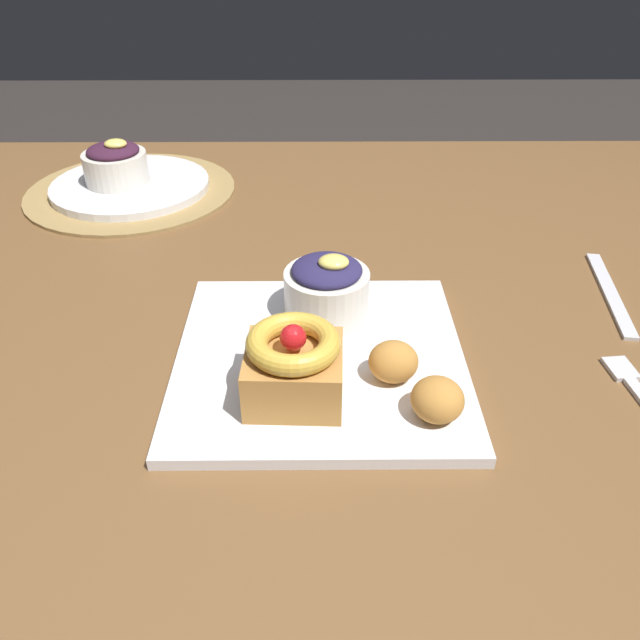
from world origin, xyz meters
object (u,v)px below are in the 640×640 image
(berry_ramekin, at_px, (327,289))
(fork, at_px, (638,391))
(fritter_front, at_px, (393,362))
(back_ramekin, at_px, (115,164))
(knife, at_px, (610,293))
(fritter_middle, at_px, (437,400))
(cake_slice, at_px, (294,365))
(back_plate, at_px, (131,186))
(front_plate, at_px, (320,359))

(berry_ramekin, bearing_deg, fork, -22.11)
(fritter_front, height_order, fork, fritter_front)
(back_ramekin, bearing_deg, knife, -25.31)
(fritter_middle, height_order, knife, fritter_middle)
(fritter_middle, height_order, fork, fritter_middle)
(berry_ramekin, xyz_separation_m, back_ramekin, (-0.32, 0.37, 0.00))
(cake_slice, bearing_deg, fritter_middle, -13.12)
(fritter_front, bearing_deg, knife, 31.45)
(cake_slice, relative_size, knife, 0.48)
(fork, bearing_deg, berry_ramekin, 62.55)
(back_plate, distance_m, fork, 0.78)
(fritter_front, bearing_deg, back_plate, 127.06)
(cake_slice, distance_m, back_plate, 0.58)
(cake_slice, relative_size, fritter_front, 1.92)
(back_ramekin, distance_m, fork, 0.79)
(fritter_middle, bearing_deg, back_ramekin, 127.84)
(back_ramekin, distance_m, knife, 0.73)
(front_plate, distance_m, fritter_middle, 0.14)
(knife, bearing_deg, front_plate, 118.38)
(cake_slice, height_order, berry_ramekin, cake_slice)
(fritter_middle, xyz_separation_m, fork, (0.20, 0.04, -0.03))
(front_plate, distance_m, back_ramekin, 0.54)
(fritter_front, height_order, knife, fritter_front)
(fritter_front, bearing_deg, fork, -2.30)
(front_plate, bearing_deg, fork, -9.04)
(cake_slice, xyz_separation_m, fork, (0.33, 0.01, -0.04))
(knife, bearing_deg, fritter_middle, 140.10)
(fritter_front, relative_size, fritter_middle, 0.96)
(back_plate, bearing_deg, fork, -39.35)
(fritter_front, distance_m, knife, 0.33)
(back_ramekin, relative_size, fork, 0.77)
(fork, bearing_deg, knife, -18.38)
(back_ramekin, bearing_deg, cake_slice, -60.24)
(fritter_middle, xyz_separation_m, back_ramekin, (-0.41, 0.53, 0.02))
(back_plate, bearing_deg, fritter_front, -52.94)
(fork, relative_size, knife, 0.66)
(cake_slice, relative_size, back_plate, 0.37)
(fritter_front, relative_size, back_plate, 0.19)
(fritter_middle, distance_m, back_plate, 0.67)
(fritter_middle, relative_size, back_plate, 0.20)
(cake_slice, relative_size, back_ramekin, 0.94)
(berry_ramekin, xyz_separation_m, back_plate, (-0.30, 0.37, -0.03))
(back_plate, xyz_separation_m, fork, (0.60, -0.49, -0.01))
(fork, distance_m, knife, 0.18)
(fritter_middle, relative_size, knife, 0.26)
(knife, bearing_deg, fork, 174.66)
(front_plate, distance_m, berry_ramekin, 0.08)
(back_ramekin, bearing_deg, back_plate, 4.95)
(fritter_front, xyz_separation_m, back_plate, (-0.36, 0.48, -0.02))
(fork, bearing_deg, front_plate, 75.63)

